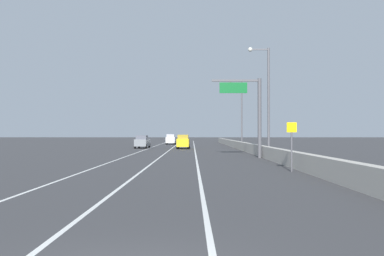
{
  "coord_description": "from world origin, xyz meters",
  "views": [
    {
      "loc": [
        1.1,
        -6.38,
        2.36
      ],
      "look_at": [
        1.03,
        40.73,
        2.91
      ],
      "focal_mm": 39.55,
      "sensor_mm": 36.0,
      "label": 1
    }
  ],
  "objects_px": {
    "overhead_sign_gantry": "(252,108)",
    "speed_advisory_sign": "(292,143)",
    "car_white_2": "(171,139)",
    "car_gray_1": "(143,142)",
    "lamp_post_right_third": "(241,109)",
    "lamp_post_right_second": "(267,94)",
    "car_yellow_0": "(184,142)"
  },
  "relations": [
    {
      "from": "lamp_post_right_third",
      "to": "car_white_2",
      "type": "distance_m",
      "value": 23.75
    },
    {
      "from": "speed_advisory_sign",
      "to": "car_yellow_0",
      "type": "distance_m",
      "value": 37.96
    },
    {
      "from": "car_yellow_0",
      "to": "car_white_2",
      "type": "bearing_deg",
      "value": 97.32
    },
    {
      "from": "lamp_post_right_third",
      "to": "car_gray_1",
      "type": "xyz_separation_m",
      "value": [
        -15.34,
        -1.72,
        -5.17
      ]
    },
    {
      "from": "car_yellow_0",
      "to": "car_white_2",
      "type": "distance_m",
      "value": 24.05
    },
    {
      "from": "lamp_post_right_second",
      "to": "car_yellow_0",
      "type": "xyz_separation_m",
      "value": [
        -8.61,
        21.38,
        -5.13
      ]
    },
    {
      "from": "car_gray_1",
      "to": "car_yellow_0",
      "type": "bearing_deg",
      "value": -19.9
    },
    {
      "from": "lamp_post_right_third",
      "to": "speed_advisory_sign",
      "type": "bearing_deg",
      "value": -92.22
    },
    {
      "from": "lamp_post_right_second",
      "to": "car_white_2",
      "type": "relative_size",
      "value": 2.62
    },
    {
      "from": "car_white_2",
      "to": "speed_advisory_sign",
      "type": "bearing_deg",
      "value": -80.31
    },
    {
      "from": "lamp_post_right_second",
      "to": "lamp_post_right_third",
      "type": "distance_m",
      "value": 25.41
    },
    {
      "from": "overhead_sign_gantry",
      "to": "car_gray_1",
      "type": "height_order",
      "value": "overhead_sign_gantry"
    },
    {
      "from": "lamp_post_right_second",
      "to": "car_yellow_0",
      "type": "bearing_deg",
      "value": 111.94
    },
    {
      "from": "overhead_sign_gantry",
      "to": "lamp_post_right_third",
      "type": "relative_size",
      "value": 0.69
    },
    {
      "from": "lamp_post_right_second",
      "to": "car_white_2",
      "type": "xyz_separation_m",
      "value": [
        -11.68,
        45.23,
        -5.12
      ]
    },
    {
      "from": "speed_advisory_sign",
      "to": "car_gray_1",
      "type": "xyz_separation_m",
      "value": [
        -13.74,
        39.54,
        -0.77
      ]
    },
    {
      "from": "lamp_post_right_third",
      "to": "car_yellow_0",
      "type": "distance_m",
      "value": 11.09
    },
    {
      "from": "speed_advisory_sign",
      "to": "car_gray_1",
      "type": "relative_size",
      "value": 0.64
    },
    {
      "from": "lamp_post_right_second",
      "to": "car_white_2",
      "type": "height_order",
      "value": "lamp_post_right_second"
    },
    {
      "from": "overhead_sign_gantry",
      "to": "car_yellow_0",
      "type": "xyz_separation_m",
      "value": [
        -6.92,
        23.2,
        -3.69
      ]
    },
    {
      "from": "overhead_sign_gantry",
      "to": "lamp_post_right_third",
      "type": "bearing_deg",
      "value": 85.7
    },
    {
      "from": "overhead_sign_gantry",
      "to": "car_gray_1",
      "type": "bearing_deg",
      "value": 117.53
    },
    {
      "from": "car_yellow_0",
      "to": "car_gray_1",
      "type": "distance_m",
      "value": 6.77
    },
    {
      "from": "car_white_2",
      "to": "overhead_sign_gantry",
      "type": "bearing_deg",
      "value": -78.01
    },
    {
      "from": "lamp_post_right_third",
      "to": "overhead_sign_gantry",
      "type": "bearing_deg",
      "value": -94.3
    },
    {
      "from": "overhead_sign_gantry",
      "to": "car_white_2",
      "type": "bearing_deg",
      "value": 101.99
    },
    {
      "from": "overhead_sign_gantry",
      "to": "lamp_post_right_third",
      "type": "distance_m",
      "value": 27.34
    },
    {
      "from": "overhead_sign_gantry",
      "to": "lamp_post_right_second",
      "type": "distance_m",
      "value": 2.87
    },
    {
      "from": "overhead_sign_gantry",
      "to": "car_white_2",
      "type": "relative_size",
      "value": 1.81
    },
    {
      "from": "car_gray_1",
      "to": "car_white_2",
      "type": "relative_size",
      "value": 1.13
    },
    {
      "from": "overhead_sign_gantry",
      "to": "speed_advisory_sign",
      "type": "relative_size",
      "value": 2.5
    },
    {
      "from": "car_yellow_0",
      "to": "lamp_post_right_third",
      "type": "bearing_deg",
      "value": 24.17
    }
  ]
}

